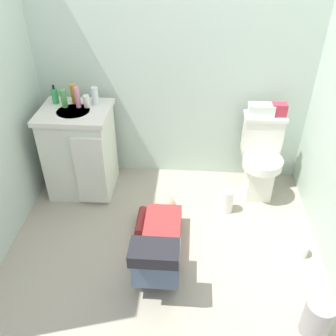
{
  "coord_description": "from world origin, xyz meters",
  "views": [
    {
      "loc": [
        0.18,
        -2.08,
        2.2
      ],
      "look_at": [
        0.0,
        0.4,
        0.45
      ],
      "focal_mm": 39.13,
      "sensor_mm": 36.0,
      "label": 1
    }
  ],
  "objects": [
    {
      "name": "toilet_paper_roll",
      "position": [
        1.06,
        -0.06,
        0.05
      ],
      "size": [
        0.11,
        0.11,
        0.1
      ],
      "primitive_type": "cylinder",
      "color": "white",
      "rests_on": "ground_plane"
    },
    {
      "name": "person_plumber",
      "position": [
        -0.02,
        -0.18,
        0.18
      ],
      "size": [
        0.39,
        1.06,
        0.52
      ],
      "color": "maroon",
      "rests_on": "ground_plane"
    },
    {
      "name": "ground_plane",
      "position": [
        0.0,
        0.0,
        -0.02
      ],
      "size": [
        2.95,
        3.0,
        0.04
      ],
      "primitive_type": "cube",
      "color": "#9F9785"
    },
    {
      "name": "bottle_green",
      "position": [
        -0.91,
        0.72,
        0.9
      ],
      "size": [
        0.05,
        0.05,
        0.15
      ],
      "primitive_type": "cylinder",
      "color": "#4DA04E",
      "rests_on": "vanity_cabinet"
    },
    {
      "name": "bottle_clear",
      "position": [
        -0.65,
        0.79,
        0.9
      ],
      "size": [
        0.06,
        0.06,
        0.15
      ],
      "primitive_type": "cylinder",
      "color": "silver",
      "rests_on": "vanity_cabinet"
    },
    {
      "name": "faucet",
      "position": [
        -0.82,
        0.81,
        0.87
      ],
      "size": [
        0.02,
        0.02,
        0.1
      ],
      "primitive_type": "cylinder",
      "color": "silver",
      "rests_on": "vanity_cabinet"
    },
    {
      "name": "trash_can",
      "position": [
        1.0,
        -0.7,
        0.14
      ],
      "size": [
        0.18,
        0.18,
        0.27
      ],
      "primitive_type": "cylinder",
      "color": "#999593",
      "rests_on": "ground_plane"
    },
    {
      "name": "vanity_cabinet",
      "position": [
        -0.81,
        0.66,
        0.42
      ],
      "size": [
        0.6,
        0.53,
        0.82
      ],
      "color": "silver",
      "rests_on": "ground_plane"
    },
    {
      "name": "bottle_white",
      "position": [
        -0.72,
        0.73,
        0.87
      ],
      "size": [
        0.05,
        0.05,
        0.1
      ],
      "primitive_type": "cylinder",
      "color": "white",
      "rests_on": "vanity_cabinet"
    },
    {
      "name": "toilet",
      "position": [
        0.82,
        0.73,
        0.37
      ],
      "size": [
        0.36,
        0.46,
        0.75
      ],
      "color": "silver",
      "rests_on": "ground_plane"
    },
    {
      "name": "soap_dispenser",
      "position": [
        -1.01,
        0.79,
        0.89
      ],
      "size": [
        0.06,
        0.06,
        0.17
      ],
      "color": "green",
      "rests_on": "vanity_cabinet"
    },
    {
      "name": "toiletry_bag",
      "position": [
        0.92,
        0.83,
        0.81
      ],
      "size": [
        0.12,
        0.09,
        0.11
      ],
      "primitive_type": "cube",
      "color": "#B22D3F",
      "rests_on": "toilet"
    },
    {
      "name": "tissue_box",
      "position": [
        0.77,
        0.83,
        0.8
      ],
      "size": [
        0.22,
        0.11,
        0.1
      ],
      "primitive_type": "cube",
      "color": "silver",
      "rests_on": "toilet"
    },
    {
      "name": "paper_towel_roll",
      "position": [
        0.52,
        0.42,
        0.11
      ],
      "size": [
        0.11,
        0.11,
        0.22
      ],
      "primitive_type": "cylinder",
      "color": "white",
      "rests_on": "ground_plane"
    },
    {
      "name": "wall_back",
      "position": [
        0.0,
        1.04,
        1.2
      ],
      "size": [
        2.61,
        0.08,
        2.4
      ],
      "primitive_type": "cube",
      "color": "#B6CABA",
      "rests_on": "ground_plane"
    },
    {
      "name": "bottle_amber",
      "position": [
        -0.84,
        0.81,
        0.9
      ],
      "size": [
        0.05,
        0.05,
        0.17
      ],
      "primitive_type": "cylinder",
      "color": "#C9892E",
      "rests_on": "vanity_cabinet"
    },
    {
      "name": "bottle_pink",
      "position": [
        -0.79,
        0.72,
        0.91
      ],
      "size": [
        0.04,
        0.04,
        0.18
      ],
      "primitive_type": "cylinder",
      "color": "pink",
      "rests_on": "vanity_cabinet"
    }
  ]
}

